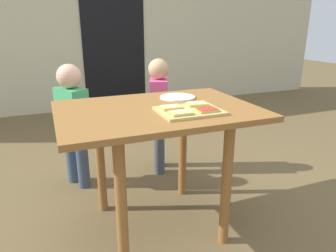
% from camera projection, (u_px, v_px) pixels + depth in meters
% --- Properties ---
extents(ground_plane, '(16.00, 16.00, 0.00)m').
position_uv_depth(ground_plane, '(159.00, 224.00, 2.00)').
color(ground_plane, brown).
extents(house_wall_back, '(8.00, 0.20, 2.89)m').
position_uv_depth(house_wall_back, '(81.00, 6.00, 4.28)').
color(house_wall_back, beige).
rests_on(house_wall_back, ground).
extents(house_door, '(0.90, 0.02, 2.00)m').
position_uv_depth(house_door, '(114.00, 39.00, 4.47)').
color(house_door, black).
rests_on(house_door, ground).
extents(dining_table, '(1.11, 0.79, 0.77)m').
position_uv_depth(dining_table, '(158.00, 127.00, 1.79)').
color(dining_table, brown).
rests_on(dining_table, ground).
extents(cutting_board, '(0.33, 0.26, 0.02)m').
position_uv_depth(cutting_board, '(189.00, 111.00, 1.67)').
color(cutting_board, tan).
rests_on(cutting_board, dining_table).
extents(pizza_slice_far_left, '(0.11, 0.09, 0.01)m').
position_uv_depth(pizza_slice_far_left, '(171.00, 107.00, 1.69)').
color(pizza_slice_far_left, gold).
rests_on(pizza_slice_far_left, cutting_board).
extents(pizza_slice_far_right, '(0.12, 0.10, 0.01)m').
position_uv_depth(pizza_slice_far_right, '(197.00, 104.00, 1.76)').
color(pizza_slice_far_right, gold).
rests_on(pizza_slice_far_right, cutting_board).
extents(pizza_slice_near_right, '(0.11, 0.08, 0.01)m').
position_uv_depth(pizza_slice_near_right, '(207.00, 110.00, 1.64)').
color(pizza_slice_near_right, gold).
rests_on(pizza_slice_near_right, cutting_board).
extents(pizza_slice_near_left, '(0.11, 0.08, 0.01)m').
position_uv_depth(pizza_slice_near_left, '(181.00, 113.00, 1.58)').
color(pizza_slice_near_left, gold).
rests_on(pizza_slice_near_left, cutting_board).
extents(plate_white_right, '(0.23, 0.23, 0.01)m').
position_uv_depth(plate_white_right, '(178.00, 97.00, 1.99)').
color(plate_white_right, white).
rests_on(plate_white_right, dining_table).
extents(child_left, '(0.24, 0.28, 0.95)m').
position_uv_depth(child_left, '(73.00, 118.00, 2.33)').
color(child_left, '#3A4961').
rests_on(child_left, ground).
extents(child_right, '(0.22, 0.27, 0.96)m').
position_uv_depth(child_right, '(159.00, 109.00, 2.58)').
color(child_right, '#414A55').
rests_on(child_right, ground).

